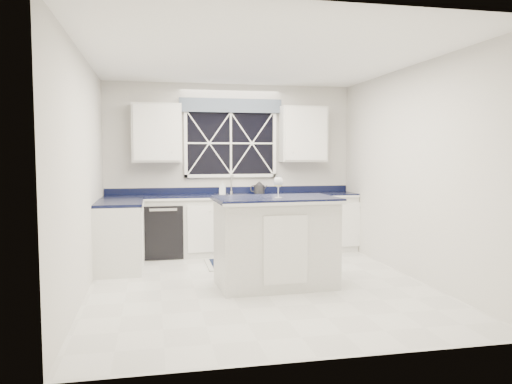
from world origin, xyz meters
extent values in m
plane|color=silver|center=(0.00, 0.00, 0.00)|extent=(4.50, 4.50, 0.00)
cube|color=beige|center=(0.00, 2.25, 1.35)|extent=(4.00, 0.10, 2.70)
cube|color=silver|center=(0.00, 1.95, 0.45)|extent=(3.98, 0.60, 0.90)
cube|color=silver|center=(-1.70, 1.15, 0.45)|extent=(0.60, 1.00, 0.90)
cube|color=black|center=(0.00, 1.95, 0.92)|extent=(3.98, 0.64, 0.04)
cube|color=black|center=(-1.10, 1.95, 0.41)|extent=(0.60, 0.58, 0.82)
cube|color=black|center=(0.00, 2.22, 1.75)|extent=(1.40, 0.02, 1.00)
cube|color=slate|center=(0.00, 2.16, 2.35)|extent=(1.65, 0.04, 0.22)
cube|color=silver|center=(-1.18, 2.08, 1.90)|extent=(0.75, 0.34, 0.90)
cube|color=silver|center=(1.18, 2.08, 1.90)|extent=(0.75, 0.34, 0.90)
cylinder|color=#B2B2B4|center=(0.00, 2.17, 0.96)|extent=(0.05, 0.05, 0.04)
cylinder|color=#B2B2B4|center=(0.00, 2.17, 1.10)|extent=(0.02, 0.02, 0.28)
cylinder|color=#B2B2B4|center=(0.00, 2.08, 1.23)|extent=(0.02, 0.18, 0.02)
cube|color=silver|center=(0.18, -0.07, 0.51)|extent=(1.40, 0.85, 1.02)
cube|color=black|center=(0.18, -0.07, 1.05)|extent=(1.47, 0.92, 0.05)
cube|color=#AAAAA5|center=(0.13, 1.17, 0.01)|extent=(1.29, 0.79, 0.01)
cube|color=#0F1934|center=(0.13, 1.17, 0.02)|extent=(1.15, 0.65, 0.01)
cylinder|color=#2D2E30|center=(0.44, 2.04, 1.01)|extent=(0.18, 0.18, 0.14)
cone|color=#2D2E30|center=(0.44, 2.04, 1.11)|extent=(0.15, 0.15, 0.06)
torus|color=#2D2E30|center=(0.35, 2.05, 1.02)|extent=(0.12, 0.02, 0.11)
cylinder|color=#2D2E30|center=(0.53, 2.04, 1.03)|extent=(0.07, 0.02, 0.09)
cylinder|color=silver|center=(0.19, -0.16, 1.07)|extent=(0.09, 0.09, 0.01)
cylinder|color=silver|center=(0.19, -0.16, 1.15)|extent=(0.01, 0.01, 0.14)
ellipsoid|color=silver|center=(0.19, -0.16, 1.26)|extent=(0.11, 0.11, 0.14)
cylinder|color=#D2C66F|center=(0.19, -0.16, 1.24)|extent=(0.09, 0.09, 0.06)
imported|color=silver|center=(-0.15, 2.13, 1.04)|extent=(0.12, 0.12, 0.21)
camera|label=1|loc=(-1.24, -5.80, 1.59)|focal=35.00mm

